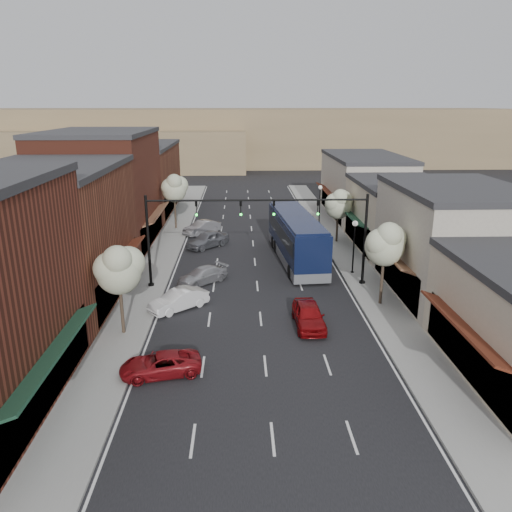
{
  "coord_description": "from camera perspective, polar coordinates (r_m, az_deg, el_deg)",
  "views": [
    {
      "loc": [
        -1.27,
        -27.46,
        13.33
      ],
      "look_at": [
        -0.08,
        8.61,
        2.2
      ],
      "focal_mm": 35.0,
      "sensor_mm": 36.0,
      "label": 1
    }
  ],
  "objects": [
    {
      "name": "tree_right_near",
      "position": [
        34.02,
        14.6,
        1.45
      ],
      "size": [
        2.85,
        2.65,
        5.95
      ],
      "color": "#47382B",
      "rests_on": "ground"
    },
    {
      "name": "signal_mast_left",
      "position": [
        36.77,
        -8.65,
        3.24
      ],
      "size": [
        8.22,
        0.46,
        7.0
      ],
      "color": "black",
      "rests_on": "ground"
    },
    {
      "name": "bldg_left_far",
      "position": [
        65.41,
        -13.45,
        8.62
      ],
      "size": [
        10.14,
        18.1,
        8.4
      ],
      "color": "brown",
      "rests_on": "ground"
    },
    {
      "name": "parked_car_c",
      "position": [
        38.56,
        -6.15,
        -2.22
      ],
      "size": [
        4.3,
        4.06,
        1.22
      ],
      "primitive_type": "imported",
      "rotation": [
        0.0,
        0.0,
        -0.85
      ],
      "color": "#9F9FA4",
      "rests_on": "ground"
    },
    {
      "name": "bldg_right_midnear",
      "position": [
        37.85,
        21.51,
        1.51
      ],
      "size": [
        9.14,
        12.1,
        7.9
      ],
      "color": "#B7AF9D",
      "rests_on": "ground"
    },
    {
      "name": "sidewalk_right",
      "position": [
        48.8,
        9.61,
        1.13
      ],
      "size": [
        2.8,
        73.0,
        0.15
      ],
      "primitive_type": "cube",
      "color": "gray",
      "rests_on": "ground"
    },
    {
      "name": "tree_left_near",
      "position": [
        29.71,
        -15.4,
        -1.35
      ],
      "size": [
        2.85,
        2.65,
        5.69
      ],
      "color": "#47382B",
      "rests_on": "ground"
    },
    {
      "name": "tree_right_far",
      "position": [
        49.26,
        9.45,
        5.98
      ],
      "size": [
        2.85,
        2.65,
        5.43
      ],
      "color": "#47382B",
      "rests_on": "ground"
    },
    {
      "name": "red_hatchback",
      "position": [
        31.22,
        6.04,
        -6.72
      ],
      "size": [
        1.87,
        4.44,
        1.5
      ],
      "primitive_type": "imported",
      "rotation": [
        0.0,
        0.0,
        0.02
      ],
      "color": "maroon",
      "rests_on": "ground"
    },
    {
      "name": "bldg_left_midfar",
      "position": [
        49.83,
        -17.09,
        7.24
      ],
      "size": [
        10.14,
        14.1,
        10.9
      ],
      "color": "maroon",
      "rests_on": "ground"
    },
    {
      "name": "tree_left_far",
      "position": [
        54.56,
        -9.31,
        7.71
      ],
      "size": [
        2.85,
        2.65,
        6.13
      ],
      "color": "#47382B",
      "rests_on": "ground"
    },
    {
      "name": "hill_near",
      "position": [
        108.5,
        -14.83,
        11.65
      ],
      "size": [
        50.0,
        20.0,
        8.0
      ],
      "primitive_type": "cube",
      "color": "#7A6647",
      "rests_on": "ground"
    },
    {
      "name": "parked_car_b",
      "position": [
        33.9,
        -8.82,
        -4.98
      ],
      "size": [
        4.09,
        3.77,
        1.36
      ],
      "primitive_type": "imported",
      "rotation": [
        0.0,
        0.0,
        -0.87
      ],
      "color": "silver",
      "rests_on": "ground"
    },
    {
      "name": "hill_far",
      "position": [
        117.7,
        -1.31,
        13.56
      ],
      "size": [
        120.0,
        30.0,
        12.0
      ],
      "primitive_type": "cube",
      "color": "#7A6647",
      "rests_on": "ground"
    },
    {
      "name": "parked_car_d",
      "position": [
        48.0,
        -5.56,
        1.89
      ],
      "size": [
        4.46,
        4.54,
        1.55
      ],
      "primitive_type": "imported",
      "rotation": [
        0.0,
        0.0,
        -0.77
      ],
      "color": "#5C5E64",
      "rests_on": "ground"
    },
    {
      "name": "bldg_left_midnear",
      "position": [
        36.91,
        -22.4,
        2.24
      ],
      "size": [
        10.14,
        14.1,
        9.4
      ],
      "color": "brown",
      "rests_on": "ground"
    },
    {
      "name": "sidewalk_left",
      "position": [
        48.36,
        -10.3,
        0.95
      ],
      "size": [
        2.8,
        73.0,
        0.15
      ],
      "primitive_type": "cube",
      "color": "gray",
      "rests_on": "ground"
    },
    {
      "name": "ground",
      "position": [
        30.55,
        0.69,
        -8.73
      ],
      "size": [
        160.0,
        160.0,
        0.0
      ],
      "primitive_type": "plane",
      "color": "black",
      "rests_on": "ground"
    },
    {
      "name": "coach_bus",
      "position": [
        43.55,
        4.61,
        2.14
      ],
      "size": [
        4.0,
        13.47,
        4.05
      ],
      "rotation": [
        0.0,
        0.0,
        0.08
      ],
      "color": "#0D1535",
      "rests_on": "ground"
    },
    {
      "name": "parked_car_e",
      "position": [
        52.96,
        -6.19,
        3.25
      ],
      "size": [
        4.1,
        4.12,
        1.42
      ],
      "primitive_type": "imported",
      "rotation": [
        0.0,
        0.0,
        -0.78
      ],
      "color": "#99989E",
      "rests_on": "ground"
    },
    {
      "name": "signal_mast_right",
      "position": [
        37.16,
        8.86,
        3.38
      ],
      "size": [
        8.22,
        0.46,
        7.0
      ],
      "color": "black",
      "rests_on": "ground"
    },
    {
      "name": "parked_car_a",
      "position": [
        26.42,
        -10.87,
        -12.07
      ],
      "size": [
        4.43,
        2.74,
        1.14
      ],
      "primitive_type": "imported",
      "rotation": [
        0.0,
        0.0,
        -1.35
      ],
      "color": "maroon",
      "rests_on": "ground"
    },
    {
      "name": "curb_left",
      "position": [
        48.17,
        -8.65,
        0.97
      ],
      "size": [
        0.25,
        73.0,
        0.17
      ],
      "primitive_type": "cube",
      "color": "gray",
      "rests_on": "ground"
    },
    {
      "name": "lamp_post_far",
      "position": [
        57.14,
        7.32,
        6.59
      ],
      "size": [
        0.44,
        0.44,
        4.44
      ],
      "color": "black",
      "rests_on": "ground"
    },
    {
      "name": "curb_right",
      "position": [
        48.54,
        7.99,
        1.12
      ],
      "size": [
        0.25,
        73.0,
        0.17
      ],
      "primitive_type": "cube",
      "color": "gray",
      "rests_on": "ground"
    },
    {
      "name": "bldg_right_far",
      "position": [
        62.08,
        12.21,
        7.79
      ],
      "size": [
        9.14,
        16.1,
        7.4
      ],
      "color": "#B7AF9D",
      "rests_on": "ground"
    },
    {
      "name": "bldg_right_midfar",
      "position": [
        48.93,
        16.02,
        4.48
      ],
      "size": [
        9.14,
        12.1,
        6.4
      ],
      "color": "beige",
      "rests_on": "ground"
    },
    {
      "name": "lamp_post_near",
      "position": [
        40.37,
        11.16,
        1.99
      ],
      "size": [
        0.44,
        0.44,
        4.44
      ],
      "color": "black",
      "rests_on": "ground"
    }
  ]
}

